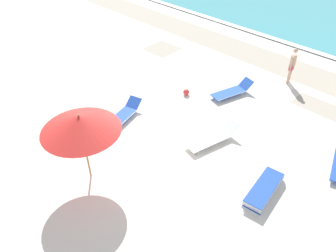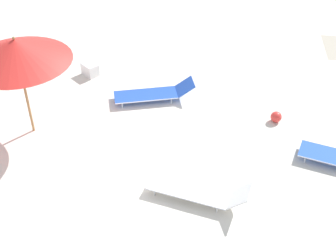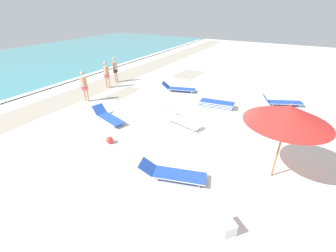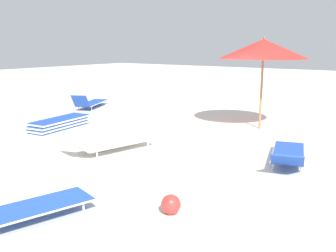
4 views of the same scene
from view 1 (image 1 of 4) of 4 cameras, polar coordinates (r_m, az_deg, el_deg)
ground_plane at (r=12.09m, az=-1.74°, el=-4.73°), size 60.00×60.00×0.16m
beach_umbrella at (r=10.00m, az=-15.06°, el=0.42°), size 2.43×2.43×2.57m
lounger_stack at (r=10.98m, az=16.38°, el=-10.54°), size 0.86×1.97×0.32m
sun_lounger_beside_umbrella at (r=12.42m, az=7.81°, el=-1.98°), size 1.07×2.24×0.57m
sun_lounger_near_water_left at (r=15.26m, az=11.12°, el=6.03°), size 1.13×2.12×0.55m
sun_lounger_near_water_right at (r=13.56m, az=-7.92°, el=1.90°), size 1.19×2.24×0.49m
beachgoer_shoreline_child at (r=16.60m, az=20.84°, el=10.08°), size 0.27×0.44×1.76m
beach_ball at (r=15.04m, az=3.19°, el=5.92°), size 0.28×0.28×0.28m
cooler_box at (r=13.49m, az=-17.51°, el=-0.06°), size 0.59×0.61×0.37m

